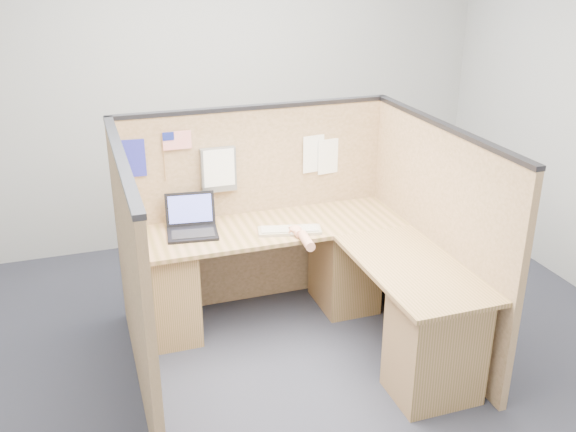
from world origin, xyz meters
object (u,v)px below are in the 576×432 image
object	(u,v)px
l_desk	(311,290)
mouse	(296,232)
laptop	(190,223)
keyboard	(290,230)

from	to	relation	value
l_desk	mouse	bearing A→B (deg)	103.95
laptop	keyboard	world-z (taller)	laptop
mouse	keyboard	bearing A→B (deg)	114.78
laptop	mouse	distance (m)	0.73
l_desk	keyboard	bearing A→B (deg)	106.39
l_desk	keyboard	distance (m)	0.44
l_desk	keyboard	world-z (taller)	keyboard
l_desk	laptop	bearing A→B (deg)	146.39
keyboard	l_desk	bearing A→B (deg)	-60.47
laptop	mouse	bearing A→B (deg)	-15.81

